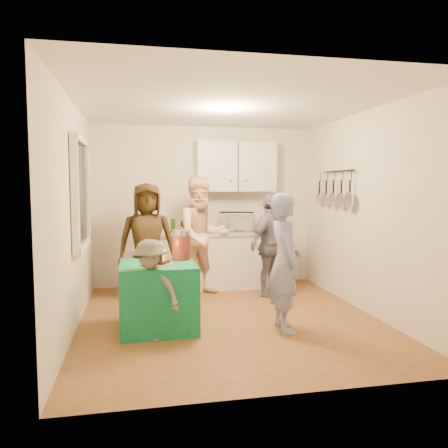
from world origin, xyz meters
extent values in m
plane|color=brown|center=(0.00, 0.00, 0.00)|extent=(4.00, 4.00, 0.00)
plane|color=white|center=(0.00, 0.00, 2.60)|extent=(4.00, 4.00, 0.00)
plane|color=silver|center=(0.00, 2.00, 1.30)|extent=(3.60, 3.60, 0.00)
plane|color=silver|center=(-1.80, 0.00, 1.30)|extent=(4.00, 4.00, 0.00)
plane|color=silver|center=(1.80, 0.00, 1.30)|extent=(4.00, 4.00, 0.00)
cube|color=black|center=(-1.77, 0.30, 1.55)|extent=(0.04, 1.00, 1.20)
cube|color=white|center=(0.20, 1.70, 0.43)|extent=(2.20, 0.58, 0.86)
cube|color=beige|center=(0.20, 1.70, 0.89)|extent=(2.24, 0.62, 0.05)
cube|color=white|center=(0.50, 1.85, 1.95)|extent=(1.30, 0.30, 0.80)
cube|color=black|center=(1.72, 0.70, 1.60)|extent=(0.12, 1.00, 0.60)
imported|color=white|center=(0.47, 1.70, 1.06)|extent=(0.63, 0.50, 0.31)
cube|color=#127748|center=(-0.88, -0.18, 0.38)|extent=(0.86, 0.86, 0.76)
cylinder|color=red|center=(-0.58, 0.02, 0.93)|extent=(0.22, 0.22, 0.34)
imported|color=#8892C7|center=(0.52, -0.52, 0.78)|extent=(0.39, 0.58, 1.56)
imported|color=#563C18|center=(-0.96, 1.17, 0.84)|extent=(0.85, 0.58, 1.69)
imported|color=#FFA885|center=(-0.15, 1.28, 0.89)|extent=(1.02, 0.88, 1.78)
imported|color=black|center=(0.83, 1.02, 0.77)|extent=(0.93, 0.87, 1.54)
imported|color=#5E564B|center=(-0.97, -0.54, 0.54)|extent=(0.80, 0.74, 1.08)
camera|label=1|loc=(-1.10, -5.14, 1.64)|focal=35.00mm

